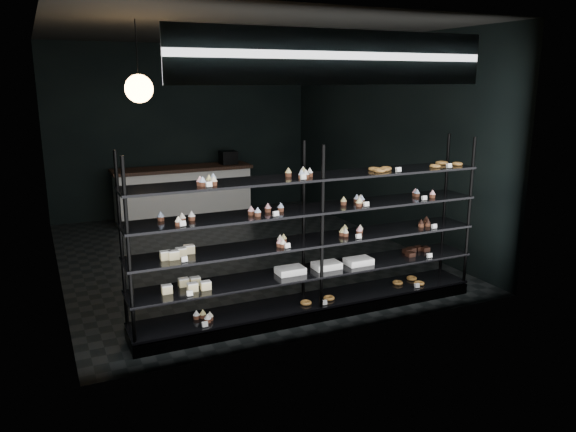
{
  "coord_description": "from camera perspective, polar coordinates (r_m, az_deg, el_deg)",
  "views": [
    {
      "loc": [
        -2.68,
        -7.64,
        2.54
      ],
      "look_at": [
        -0.05,
        -1.9,
        1.01
      ],
      "focal_mm": 35.0,
      "sensor_mm": 36.0,
      "label": 1
    }
  ],
  "objects": [
    {
      "name": "room",
      "position": [
        8.16,
        -5.33,
        6.96
      ],
      "size": [
        5.01,
        6.01,
        3.2
      ],
      "color": "black",
      "rests_on": "ground"
    },
    {
      "name": "display_shelf",
      "position": [
        6.14,
        2.34,
        -4.51
      ],
      "size": [
        4.0,
        0.5,
        1.91
      ],
      "color": "black",
      "rests_on": "room"
    },
    {
      "name": "signage",
      "position": [
        5.43,
        5.16,
        15.79
      ],
      "size": [
        3.3,
        0.05,
        0.5
      ],
      "color": "#0D0E43",
      "rests_on": "room"
    },
    {
      "name": "pendant_lamp",
      "position": [
        6.56,
        -14.91,
        12.41
      ],
      "size": [
        0.31,
        0.31,
        0.88
      ],
      "color": "black",
      "rests_on": "room"
    },
    {
      "name": "service_counter",
      "position": [
        10.65,
        -10.52,
        2.39
      ],
      "size": [
        2.55,
        0.65,
        1.23
      ],
      "color": "silver",
      "rests_on": "room"
    }
  ]
}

